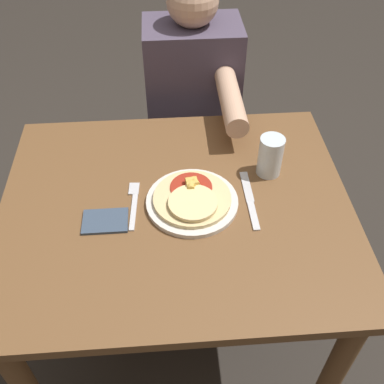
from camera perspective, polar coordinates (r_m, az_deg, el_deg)
ground_plane at (r=1.82m, az=-1.44°, el=-17.67°), size 8.00×8.00×0.00m
dining_table at (r=1.31m, az=-1.91°, el=-5.44°), size 0.95×0.80×0.74m
plate at (r=1.21m, az=-0.00°, el=-1.10°), size 0.25×0.25×0.01m
pizza at (r=1.20m, az=0.02°, el=-0.65°), size 0.21×0.21×0.04m
fork at (r=1.23m, az=-7.41°, el=-1.29°), size 0.03×0.18×0.00m
knife at (r=1.23m, az=7.38°, el=-1.09°), size 0.02×0.22×0.00m
drinking_glass at (r=1.29m, az=9.92°, el=4.52°), size 0.07×0.07×0.12m
napkin at (r=1.19m, az=-10.96°, el=-3.65°), size 0.12×0.08×0.01m
person_diner at (r=1.74m, az=0.16°, el=11.16°), size 0.34×0.52×1.12m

